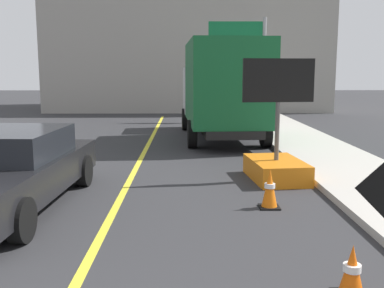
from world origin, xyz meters
The scene contains 8 objects.
lane_center_stripe centered at (0.00, 6.00, 0.00)m, with size 0.14×36.00×0.01m, color yellow.
arrow_board_trailer centered at (3.30, 9.41, 0.48)m, with size 1.60×1.90×2.70m.
box_truck centered at (2.57, 15.68, 1.85)m, with size 2.92×7.22×3.42m.
pickup_car centered at (-1.94, 7.36, 0.70)m, with size 2.33×5.01×1.38m.
highway_guide_sign centered at (4.28, 21.67, 3.42)m, with size 2.79×0.18×5.00m.
far_building_block centered at (1.40, 30.19, 5.23)m, with size 17.18×8.68×10.46m, color gray.
traffic_cone_near_sign centered at (3.04, 3.98, 0.29)m, with size 0.36×0.36×0.59m.
traffic_cone_mid_lane centered at (2.76, 7.25, 0.35)m, with size 0.36×0.36×0.72m.
Camera 1 is at (1.27, -0.54, 2.41)m, focal length 42.24 mm.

